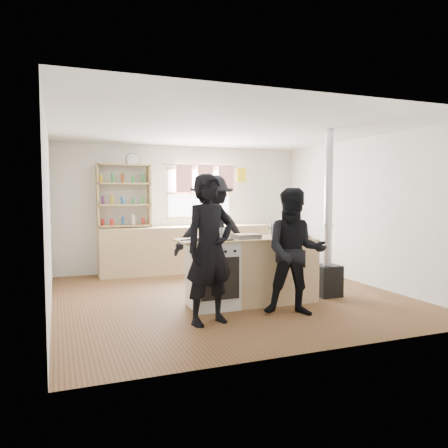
{
  "coord_description": "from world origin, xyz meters",
  "views": [
    {
      "loc": [
        -2.41,
        -6.06,
        1.55
      ],
      "look_at": [
        -0.11,
        -0.1,
        1.1
      ],
      "focal_mm": 35.0,
      "sensor_mm": 36.0,
      "label": 1
    }
  ],
  "objects": [
    {
      "name": "ground",
      "position": [
        0.0,
        0.0,
        -0.01
      ],
      "size": [
        5.0,
        5.0,
        0.01
      ],
      "primitive_type": "cube",
      "color": "brown",
      "rests_on": "ground"
    },
    {
      "name": "back_counter",
      "position": [
        0.0,
        2.22,
        0.45
      ],
      "size": [
        3.4,
        0.55,
        0.9
      ],
      "primitive_type": "cube",
      "color": "#D1B17E",
      "rests_on": "ground"
    },
    {
      "name": "shelving_unit",
      "position": [
        -1.2,
        2.34,
        1.51
      ],
      "size": [
        1.0,
        0.28,
        1.2
      ],
      "color": "tan",
      "rests_on": "back_counter"
    },
    {
      "name": "thermos",
      "position": [
        0.72,
        2.22,
        1.05
      ],
      "size": [
        0.1,
        0.1,
        0.31
      ],
      "primitive_type": "cylinder",
      "color": "silver",
      "rests_on": "back_counter"
    },
    {
      "name": "cooking_island",
      "position": [
        0.14,
        -0.55,
        0.47
      ],
      "size": [
        1.97,
        0.64,
        0.93
      ],
      "color": "silver",
      "rests_on": "ground"
    },
    {
      "name": "skillet_greens",
      "position": [
        -0.63,
        -0.63,
        0.96
      ],
      "size": [
        0.34,
        0.34,
        0.05
      ],
      "color": "black",
      "rests_on": "cooking_island"
    },
    {
      "name": "roast_tray",
      "position": [
        0.02,
        -0.62,
        0.97
      ],
      "size": [
        0.36,
        0.3,
        0.06
      ],
      "color": "silver",
      "rests_on": "cooking_island"
    },
    {
      "name": "stockpot_stove",
      "position": [
        -0.36,
        -0.48,
        1.01
      ],
      "size": [
        0.21,
        0.21,
        0.17
      ],
      "color": "#B5B5B7",
      "rests_on": "cooking_island"
    },
    {
      "name": "stockpot_counter",
      "position": [
        0.59,
        -0.52,
        1.03
      ],
      "size": [
        0.29,
        0.29,
        0.22
      ],
      "color": "#BBBBBE",
      "rests_on": "cooking_island"
    },
    {
      "name": "bread_board",
      "position": [
        0.82,
        -0.67,
        0.98
      ],
      "size": [
        0.28,
        0.21,
        0.12
      ],
      "color": "tan",
      "rests_on": "cooking_island"
    },
    {
      "name": "flue_heater",
      "position": [
        1.39,
        -0.55,
        0.66
      ],
      "size": [
        0.35,
        0.35,
        2.5
      ],
      "color": "black",
      "rests_on": "ground"
    },
    {
      "name": "person_near_left",
      "position": [
        -0.73,
        -1.23,
        0.89
      ],
      "size": [
        0.74,
        0.58,
        1.78
      ],
      "primitive_type": "imported",
      "rotation": [
        0.0,
        0.0,
        0.27
      ],
      "color": "black",
      "rests_on": "ground"
    },
    {
      "name": "person_near_right",
      "position": [
        0.41,
        -1.26,
        0.81
      ],
      "size": [
        0.98,
        0.9,
        1.62
      ],
      "primitive_type": "imported",
      "rotation": [
        0.0,
        0.0,
        -0.47
      ],
      "color": "black",
      "rests_on": "ground"
    },
    {
      "name": "person_far",
      "position": [
        -0.13,
        0.36,
        0.92
      ],
      "size": [
        1.27,
        0.84,
        1.84
      ],
      "primitive_type": "imported",
      "rotation": [
        0.0,
        0.0,
        3.0
      ],
      "color": "black",
      "rests_on": "ground"
    }
  ]
}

